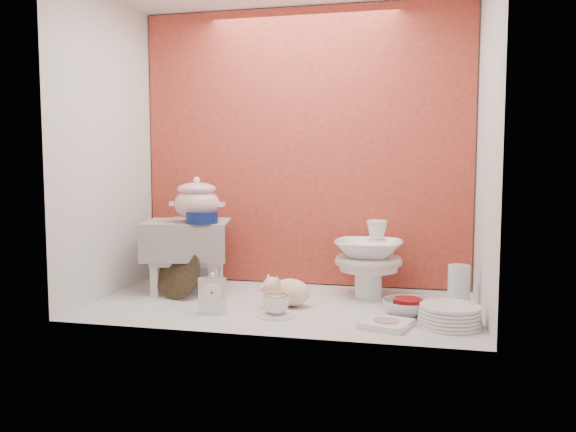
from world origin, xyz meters
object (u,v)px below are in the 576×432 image
blue_white_vase (195,261)px  crystal_bowl (408,308)px  gold_rim_teacup (276,304)px  dinner_plate_stack (450,316)px  step_stool (188,256)px  floral_platter (178,249)px  porcelain_tower (368,259)px  plush_pig (290,292)px  soup_tureen (197,199)px  mantel_clock (213,293)px

blue_white_vase → crystal_bowl: size_ratio=1.17×
gold_rim_teacup → dinner_plate_stack: size_ratio=0.43×
step_stool → crystal_bowl: (1.14, -0.25, -0.15)m
floral_platter → porcelain_tower: bearing=-6.4°
floral_platter → dinner_plate_stack: (1.44, -0.57, -0.14)m
plush_pig → porcelain_tower: 0.46m
soup_tureen → floral_platter: soup_tureen is taller
step_stool → floral_platter: floral_platter is taller
blue_white_vase → gold_rim_teacup: size_ratio=2.27×
gold_rim_teacup → crystal_bowl: (0.56, 0.15, -0.02)m
step_stool → dinner_plate_stack: (1.31, -0.39, -0.14)m
dinner_plate_stack → plush_pig: bearing=166.4°
soup_tureen → gold_rim_teacup: (0.50, -0.35, -0.43)m
step_stool → blue_white_vase: size_ratio=1.65×
plush_pig → crystal_bowl: size_ratio=1.08×
blue_white_vase → crystal_bowl: blue_white_vase is taller
soup_tureen → gold_rim_teacup: bearing=-35.1°
gold_rim_teacup → dinner_plate_stack: gold_rim_teacup is taller
dinner_plate_stack → soup_tureen: bearing=164.4°
mantel_clock → dinner_plate_stack: size_ratio=0.69×
step_stool → gold_rim_teacup: 0.71m
step_stool → soup_tureen: bearing=-43.5°
floral_platter → gold_rim_teacup: floral_platter is taller
dinner_plate_stack → step_stool: bearing=163.6°
step_stool → plush_pig: 0.64m
soup_tureen → mantel_clock: size_ratio=1.50×
plush_pig → gold_rim_teacup: bearing=-107.6°
blue_white_vase → crystal_bowl: bearing=-20.0°
floral_platter → dinner_plate_stack: bearing=-21.7°
plush_pig → dinner_plate_stack: size_ratio=0.90×
crystal_bowl → soup_tureen: bearing=168.9°
plush_pig → crystal_bowl: (0.54, -0.03, -0.04)m
mantel_clock → crystal_bowl: mantel_clock is taller
mantel_clock → crystal_bowl: 0.86m
blue_white_vase → plush_pig: bearing=-31.8°
dinner_plate_stack → crystal_bowl: 0.22m
step_stool → floral_platter: (-0.13, 0.19, 0.00)m
gold_rim_teacup → porcelain_tower: size_ratio=0.29×
floral_platter → plush_pig: 0.84m
plush_pig → gold_rim_teacup: (-0.02, -0.18, -0.01)m
blue_white_vase → porcelain_tower: bearing=-6.2°
blue_white_vase → gold_rim_teacup: 0.83m
floral_platter → porcelain_tower: porcelain_tower is taller
soup_tureen → porcelain_tower: soup_tureen is taller
floral_platter → porcelain_tower: (1.07, -0.12, 0.01)m
dinner_plate_stack → porcelain_tower: porcelain_tower is taller
gold_rim_teacup → mantel_clock: bearing=-178.0°
soup_tureen → mantel_clock: 0.58m
step_stool → plush_pig: size_ratio=1.79×
blue_white_vase → mantel_clock: blue_white_vase is taller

